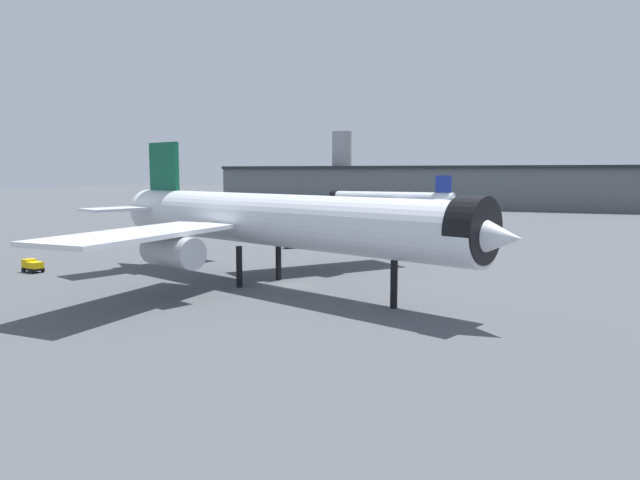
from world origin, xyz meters
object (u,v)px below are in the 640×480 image
(airliner_far_taxiway, at_px, (391,200))
(baggage_tug_wing, at_px, (32,266))
(airliner_near_gate, at_px, (272,221))
(baggage_cart_trailing, at_px, (291,243))

(airliner_far_taxiway, xyz_separation_m, baggage_tug_wing, (-9.62, -118.06, -4.91))
(airliner_near_gate, distance_m, airliner_far_taxiway, 114.02)
(airliner_near_gate, relative_size, baggage_tug_wing, 19.05)
(airliner_far_taxiway, relative_size, baggage_cart_trailing, 15.79)
(airliner_near_gate, xyz_separation_m, baggage_tug_wing, (-36.20, -7.20, -7.28))
(baggage_tug_wing, bearing_deg, airliner_near_gate, -162.22)
(airliner_far_taxiway, bearing_deg, airliner_near_gate, 103.05)
(airliner_far_taxiway, bearing_deg, baggage_tug_wing, 84.91)
(airliner_near_gate, bearing_deg, baggage_tug_wing, -154.36)
(baggage_tug_wing, distance_m, baggage_cart_trailing, 45.03)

